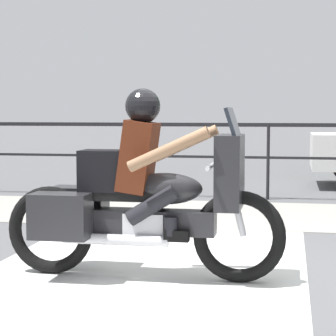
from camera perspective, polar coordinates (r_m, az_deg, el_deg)
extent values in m
plane|color=#565659|center=(5.59, 6.83, -9.52)|extent=(120.00, 120.00, 0.00)
cube|color=#99968E|center=(8.92, 8.30, -4.06)|extent=(44.00, 2.40, 0.01)
cube|color=silver|center=(5.52, -2.69, -9.62)|extent=(2.79, 6.00, 0.01)
cube|color=black|center=(10.42, 8.75, 3.73)|extent=(36.00, 0.04, 0.06)
cube|color=black|center=(10.44, 8.71, 0.90)|extent=(36.00, 0.03, 0.04)
cylinder|color=black|center=(10.45, 8.71, 0.57)|extent=(0.05, 0.05, 1.21)
torus|color=black|center=(5.37, 6.22, -5.97)|extent=(0.76, 0.11, 0.76)
torus|color=black|center=(5.72, -10.19, -5.34)|extent=(0.76, 0.11, 0.76)
cube|color=#232326|center=(5.48, -2.26, -4.67)|extent=(1.23, 0.22, 0.20)
cube|color=silver|center=(5.48, -1.93, -5.20)|extent=(0.34, 0.26, 0.26)
ellipsoid|color=#232326|center=(5.40, -0.26, -1.80)|extent=(0.63, 0.30, 0.26)
cube|color=black|center=(5.48, -3.91, -2.34)|extent=(0.71, 0.28, 0.08)
cube|color=#232326|center=(5.31, 5.41, -0.31)|extent=(0.20, 0.56, 0.60)
cube|color=#1E232B|center=(5.28, 5.66, 3.98)|extent=(0.10, 0.48, 0.24)
cylinder|color=silver|center=(5.32, 3.91, 0.25)|extent=(0.04, 0.70, 0.04)
cylinder|color=silver|center=(5.39, -4.66, -6.24)|extent=(0.89, 0.09, 0.09)
cube|color=#232326|center=(5.41, -9.34, -4.14)|extent=(0.48, 0.28, 0.37)
cube|color=#232326|center=(5.86, -7.73, -3.42)|extent=(0.48, 0.28, 0.37)
cylinder|color=silver|center=(5.33, 5.92, -3.16)|extent=(0.18, 0.06, 0.53)
cube|color=#4C1E0F|center=(5.42, -2.61, 1.01)|extent=(0.32, 0.36, 0.61)
sphere|color=#8C6647|center=(5.40, -2.21, 5.20)|extent=(0.23, 0.23, 0.23)
sphere|color=black|center=(5.40, -2.21, 5.41)|extent=(0.29, 0.29, 0.29)
cylinder|color=black|center=(5.28, -1.38, -3.26)|extent=(0.44, 0.13, 0.34)
cylinder|color=black|center=(5.28, 0.22, -5.08)|extent=(0.11, 0.11, 0.15)
cube|color=black|center=(5.28, 0.76, -5.90)|extent=(0.20, 0.10, 0.09)
cylinder|color=black|center=(5.57, -0.74, -2.83)|extent=(0.44, 0.13, 0.34)
cylinder|color=black|center=(5.57, 0.78, -4.56)|extent=(0.11, 0.11, 0.15)
cube|color=black|center=(5.57, 1.29, -5.33)|extent=(0.20, 0.10, 0.09)
cylinder|color=#8C6647|center=(5.06, 0.03, 1.62)|extent=(0.66, 0.09, 0.36)
cylinder|color=#8C6647|center=(5.65, 1.15, 1.97)|extent=(0.66, 0.09, 0.36)
cube|color=black|center=(5.50, -5.65, -0.22)|extent=(0.37, 0.29, 0.34)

